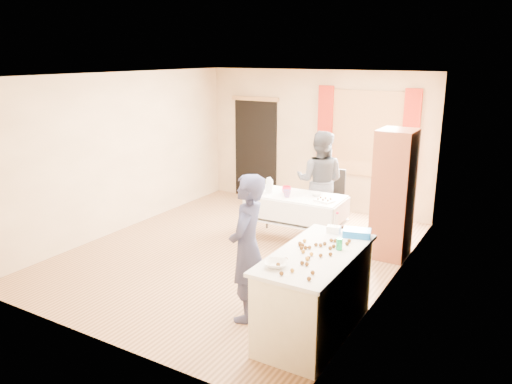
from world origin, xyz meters
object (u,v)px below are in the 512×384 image
Objects in this scene: party_table at (296,214)px; woman at (320,181)px; counter at (315,293)px; chair at (330,207)px; cabinet at (394,194)px; girl at (247,248)px.

party_table is 0.80m from woman.
chair is at bearing 109.59° from counter.
party_table is at bearing -174.05° from cabinet.
counter is 3.63m from chair.
woman reaches higher than girl.
girl is at bearing -173.25° from counter.
cabinet is 1.23× the size of party_table.
cabinet reaches higher than woman.
party_table is 1.60× the size of chair.
girl is 3.16m from woman.
cabinet is 1.97× the size of chair.
counter is 1.70× the size of chair.
counter is (-0.10, -2.50, -0.48)m from cabinet.
girl reaches higher than party_table.
girl reaches higher than counter.
woman reaches higher than chair.
chair reaches higher than party_table.
chair is 0.57× the size of woman.
counter is 0.97× the size of girl.
chair is 0.57× the size of girl.
chair is 3.58m from girl.
woman is at bearing -98.37° from chair.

